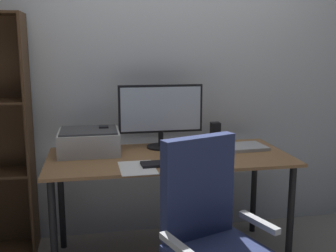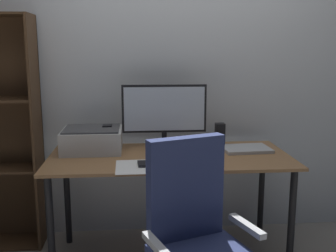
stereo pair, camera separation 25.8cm
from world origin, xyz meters
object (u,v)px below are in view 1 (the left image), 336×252
(coffee_mug, at_px, (185,147))
(keyboard, at_px, (165,163))
(speaker_left, at_px, (104,138))
(printer, at_px, (89,141))
(office_chair, at_px, (213,252))
(mouse, at_px, (202,161))
(desk, at_px, (169,167))
(monitor, at_px, (161,112))
(speaker_right, at_px, (215,134))
(laptop, at_px, (242,147))

(coffee_mug, bearing_deg, keyboard, -125.46)
(speaker_left, relative_size, printer, 0.43)
(keyboard, distance_m, office_chair, 0.66)
(keyboard, relative_size, mouse, 3.02)
(desk, height_order, keyboard, keyboard)
(desk, height_order, monitor, monitor)
(monitor, bearing_deg, keyboard, -96.29)
(printer, height_order, office_chair, office_chair)
(mouse, height_order, speaker_left, speaker_left)
(speaker_right, relative_size, printer, 0.43)
(mouse, relative_size, coffee_mug, 0.99)
(mouse, height_order, speaker_right, speaker_right)
(keyboard, relative_size, coffee_mug, 2.99)
(mouse, relative_size, speaker_left, 0.56)
(monitor, xyz_separation_m, office_chair, (0.09, -1.00, -0.54))
(monitor, relative_size, office_chair, 0.59)
(coffee_mug, bearing_deg, desk, -160.04)
(keyboard, height_order, speaker_right, speaker_right)
(mouse, relative_size, speaker_right, 0.56)
(keyboard, xyz_separation_m, printer, (-0.45, 0.37, 0.07))
(laptop, height_order, printer, printer)
(coffee_mug, height_order, speaker_right, speaker_right)
(laptop, bearing_deg, office_chair, -121.95)
(speaker_right, bearing_deg, coffee_mug, -147.59)
(mouse, bearing_deg, desk, 132.79)
(monitor, xyz_separation_m, printer, (-0.50, -0.06, -0.18))
(mouse, distance_m, speaker_right, 0.49)
(keyboard, bearing_deg, mouse, -5.91)
(mouse, relative_size, office_chair, 0.10)
(speaker_left, height_order, office_chair, office_chair)
(mouse, bearing_deg, laptop, 46.31)
(laptop, xyz_separation_m, office_chair, (-0.47, -0.87, -0.29))
(printer, relative_size, office_chair, 0.40)
(mouse, distance_m, laptop, 0.49)
(keyboard, height_order, printer, printer)
(monitor, xyz_separation_m, laptop, (0.56, -0.13, -0.25))
(monitor, distance_m, coffee_mug, 0.31)
(speaker_right, xyz_separation_m, printer, (-0.90, -0.05, -0.00))
(mouse, distance_m, coffee_mug, 0.27)
(desk, relative_size, coffee_mug, 16.32)
(speaker_left, xyz_separation_m, speaker_right, (0.79, 0.00, 0.00))
(keyboard, bearing_deg, laptop, 23.43)
(coffee_mug, height_order, speaker_left, speaker_left)
(laptop, distance_m, speaker_right, 0.21)
(mouse, height_order, laptop, mouse)
(speaker_right, relative_size, office_chair, 0.17)
(keyboard, distance_m, speaker_left, 0.55)
(speaker_right, bearing_deg, laptop, -37.39)
(coffee_mug, bearing_deg, printer, 169.37)
(desk, xyz_separation_m, coffee_mug, (0.11, 0.04, 0.13))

